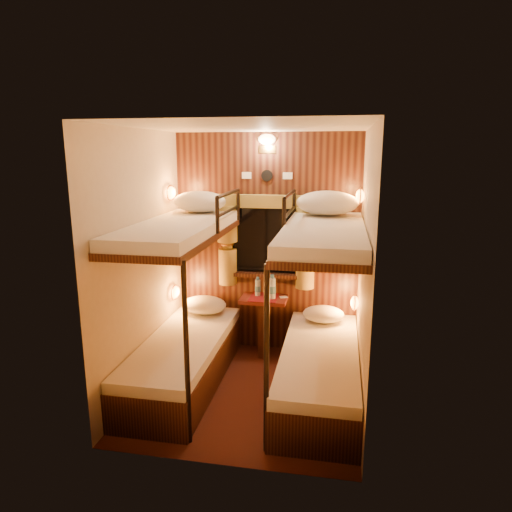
% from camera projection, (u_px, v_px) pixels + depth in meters
% --- Properties ---
extents(floor, '(2.10, 2.10, 0.00)m').
position_uv_depth(floor, '(249.00, 391.00, 4.29)').
color(floor, black).
rests_on(floor, ground).
extents(ceiling, '(2.10, 2.10, 0.00)m').
position_uv_depth(ceiling, '(248.00, 126.00, 3.75)').
color(ceiling, silver).
rests_on(ceiling, wall_back).
extents(wall_back, '(2.40, 0.00, 2.40)m').
position_uv_depth(wall_back, '(267.00, 244.00, 5.02)').
color(wall_back, '#C6B293').
rests_on(wall_back, floor).
extents(wall_front, '(2.40, 0.00, 2.40)m').
position_uv_depth(wall_front, '(217.00, 306.00, 3.01)').
color(wall_front, '#C6B293').
rests_on(wall_front, floor).
extents(wall_left, '(0.00, 2.40, 2.40)m').
position_uv_depth(wall_left, '(142.00, 263.00, 4.19)').
color(wall_left, '#C6B293').
rests_on(wall_left, floor).
extents(wall_right, '(0.00, 2.40, 2.40)m').
position_uv_depth(wall_right, '(364.00, 273.00, 3.84)').
color(wall_right, '#C6B293').
rests_on(wall_right, floor).
extents(back_panel, '(2.00, 0.03, 2.40)m').
position_uv_depth(back_panel, '(267.00, 245.00, 5.01)').
color(back_panel, black).
rests_on(back_panel, floor).
extents(bunk_left, '(0.72, 1.90, 1.82)m').
position_uv_depth(bunk_left, '(183.00, 328.00, 4.34)').
color(bunk_left, black).
rests_on(bunk_left, floor).
extents(bunk_right, '(0.72, 1.90, 1.82)m').
position_uv_depth(bunk_right, '(320.00, 338.00, 4.11)').
color(bunk_right, black).
rests_on(bunk_right, floor).
extents(window, '(1.00, 0.12, 0.79)m').
position_uv_depth(window, '(266.00, 247.00, 4.98)').
color(window, black).
rests_on(window, back_panel).
extents(curtains, '(1.10, 0.22, 1.00)m').
position_uv_depth(curtains, '(266.00, 240.00, 4.93)').
color(curtains, olive).
rests_on(curtains, back_panel).
extents(back_fixtures, '(0.54, 0.09, 0.48)m').
position_uv_depth(back_fixtures, '(267.00, 147.00, 4.74)').
color(back_fixtures, black).
rests_on(back_fixtures, back_panel).
extents(reading_lamps, '(2.00, 0.20, 1.25)m').
position_uv_depth(reading_lamps, '(262.00, 247.00, 4.68)').
color(reading_lamps, orange).
rests_on(reading_lamps, wall_left).
extents(table, '(0.50, 0.34, 0.66)m').
position_uv_depth(table, '(264.00, 318.00, 5.01)').
color(table, '#5C2015').
rests_on(table, floor).
extents(bottle_left, '(0.06, 0.06, 0.21)m').
position_uv_depth(bottle_left, '(258.00, 288.00, 4.99)').
color(bottle_left, '#99BFE5').
rests_on(bottle_left, table).
extents(bottle_right, '(0.08, 0.08, 0.27)m').
position_uv_depth(bottle_right, '(272.00, 288.00, 4.89)').
color(bottle_right, '#99BFE5').
rests_on(bottle_right, table).
extents(sachet_a, '(0.10, 0.09, 0.01)m').
position_uv_depth(sachet_a, '(284.00, 297.00, 4.96)').
color(sachet_a, silver).
rests_on(sachet_a, table).
extents(sachet_b, '(0.08, 0.07, 0.01)m').
position_uv_depth(sachet_b, '(268.00, 295.00, 5.04)').
color(sachet_b, silver).
rests_on(sachet_b, table).
extents(pillow_lower_left, '(0.49, 0.35, 0.19)m').
position_uv_depth(pillow_lower_left, '(204.00, 305.00, 5.01)').
color(pillow_lower_left, silver).
rests_on(pillow_lower_left, bunk_left).
extents(pillow_lower_right, '(0.43, 0.31, 0.17)m').
position_uv_depth(pillow_lower_right, '(323.00, 314.00, 4.76)').
color(pillow_lower_right, silver).
rests_on(pillow_lower_right, bunk_right).
extents(pillow_upper_left, '(0.55, 0.39, 0.22)m').
position_uv_depth(pillow_upper_left, '(200.00, 202.00, 4.69)').
color(pillow_upper_left, silver).
rests_on(pillow_upper_left, bunk_left).
extents(pillow_upper_right, '(0.61, 0.43, 0.24)m').
position_uv_depth(pillow_upper_right, '(327.00, 203.00, 4.46)').
color(pillow_upper_right, silver).
rests_on(pillow_upper_right, bunk_right).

